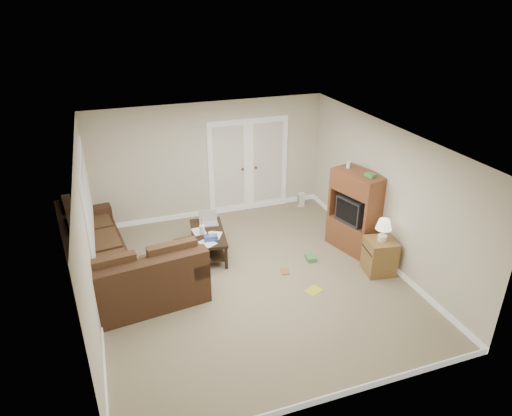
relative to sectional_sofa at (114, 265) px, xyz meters
name	(u,v)px	position (x,y,z in m)	size (l,w,h in m)	color
floor	(252,280)	(2.21, -0.68, -0.37)	(5.50, 5.50, 0.00)	gray
ceiling	(251,140)	(2.21, -0.68, 2.13)	(5.00, 5.50, 0.02)	white
wall_left	(88,241)	(-0.29, -0.68, 0.88)	(0.02, 5.50, 2.50)	beige
wall_right	(385,194)	(4.71, -0.68, 0.88)	(0.02, 5.50, 2.50)	beige
wall_back	(210,161)	(2.21, 2.07, 0.88)	(5.00, 0.02, 2.50)	beige
wall_front	(332,321)	(2.21, -3.43, 0.88)	(5.00, 0.02, 2.50)	beige
baseboards	(252,277)	(2.21, -0.68, -0.32)	(5.00, 5.50, 0.10)	silver
french_doors	(249,166)	(3.06, 2.04, 0.67)	(1.80, 0.05, 2.13)	silver
window_left	(86,195)	(-0.26, 0.32, 1.18)	(0.05, 1.92, 1.42)	silver
sectional_sofa	(114,265)	(0.00, 0.00, 0.00)	(2.37, 3.12, 0.94)	#3E2718
coffee_table	(208,242)	(1.72, 0.40, -0.10)	(0.74, 1.25, 0.80)	black
tv_armoire	(356,211)	(4.41, -0.28, 0.42)	(0.78, 1.08, 1.67)	brown
side_cabinet	(380,253)	(4.41, -1.17, 0.01)	(0.56, 0.56, 1.04)	olive
space_heater	(301,200)	(4.25, 1.77, -0.20)	(0.13, 0.11, 0.33)	white
floor_magazine	(314,290)	(3.08, -1.32, -0.36)	(0.27, 0.21, 0.01)	gold
floor_greenbox	(311,258)	(3.45, -0.43, -0.32)	(0.16, 0.22, 0.09)	#419047
floor_book	(281,272)	(2.77, -0.63, -0.36)	(0.15, 0.20, 0.02)	brown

